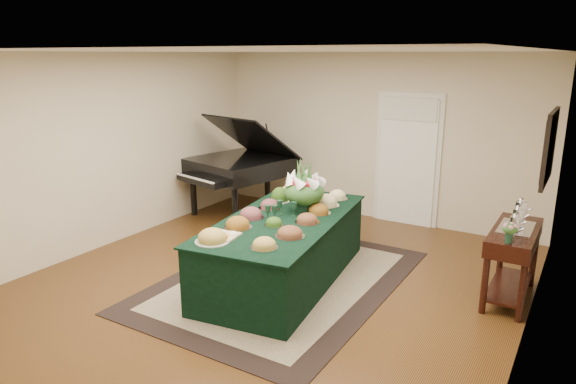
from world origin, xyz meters
The scene contains 14 objects.
ground centered at (0.00, 0.00, 0.00)m, with size 6.00×6.00×0.00m, color #321B0B.
area_rug centered at (0.08, 0.05, 0.01)m, with size 2.51×3.51×0.01m.
kitchen_doorway centered at (0.60, 2.97, 1.02)m, with size 1.05×0.07×2.10m.
buffet_table centered at (0.08, 0.08, 0.40)m, with size 1.60×2.80×0.80m.
food_platters centered at (0.03, 0.13, 0.84)m, with size 1.18×2.45×0.15m.
cutting_board centered at (-0.14, -0.79, 0.83)m, with size 0.34×0.34×0.10m.
green_goblets centered at (0.02, 0.07, 0.89)m, with size 0.27×0.36×0.18m.
floral_centerpiece centered at (0.13, 0.46, 1.10)m, with size 0.52×0.52×0.52m.
grand_piano centered at (-1.96, 1.97, 0.85)m, with size 1.77×1.90×1.71m.
wicker_basket centered at (-0.98, 1.39, 0.13)m, with size 0.41×0.41×0.25m, color olive.
mahogany_sideboard centered at (2.50, 0.96, 0.64)m, with size 0.45×1.18×0.83m.
tea_service centered at (2.50, 0.96, 0.94)m, with size 0.34×0.74×0.30m.
pink_bouquet centered at (2.50, 0.47, 0.97)m, with size 0.17×0.17×0.21m.
wall_painting centered at (2.72, 0.96, 1.75)m, with size 0.05×0.95×0.75m.
Camera 1 is at (3.10, -4.84, 2.67)m, focal length 32.00 mm.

